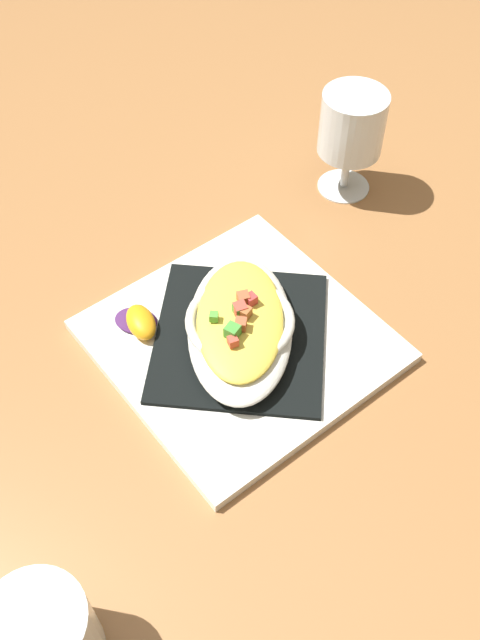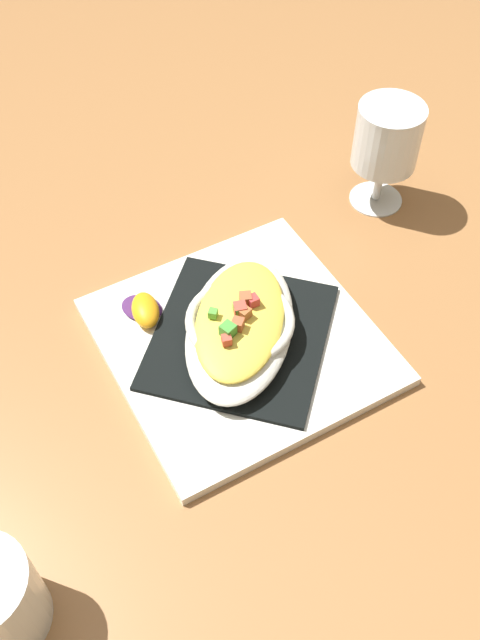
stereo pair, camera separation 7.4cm
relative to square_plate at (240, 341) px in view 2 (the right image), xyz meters
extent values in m
plane|color=#9B683C|center=(0.00, 0.00, -0.01)|extent=(2.60, 2.60, 0.00)
cube|color=white|center=(0.00, 0.00, 0.00)|extent=(0.33, 0.33, 0.01)
cube|color=black|center=(0.00, 0.00, 0.01)|extent=(0.26, 0.25, 0.01)
ellipsoid|color=silver|center=(0.00, 0.00, 0.03)|extent=(0.23, 0.21, 0.03)
torus|color=silver|center=(0.00, 0.00, 0.04)|extent=(0.16, 0.16, 0.01)
ellipsoid|color=yellow|center=(0.00, 0.00, 0.04)|extent=(0.19, 0.17, 0.02)
cube|color=#AC5F31|center=(0.00, 0.01, 0.05)|extent=(0.01, 0.01, 0.01)
cube|color=#B45735|center=(0.01, 0.01, 0.05)|extent=(0.02, 0.02, 0.01)
cube|color=#50A438|center=(0.02, -0.02, 0.05)|extent=(0.01, 0.01, 0.01)
cube|color=green|center=(0.03, 0.01, 0.05)|extent=(0.01, 0.01, 0.01)
cube|color=#D44938|center=(0.00, 0.00, 0.05)|extent=(0.02, 0.02, 0.01)
cube|color=#B05734|center=(-0.01, -0.01, 0.05)|extent=(0.02, 0.02, 0.01)
cube|color=#C83A37|center=(-0.02, 0.00, 0.05)|extent=(0.01, 0.01, 0.01)
cube|color=#CF4A38|center=(0.04, 0.02, 0.05)|extent=(0.01, 0.01, 0.01)
cube|color=#539E43|center=(0.00, 0.00, 0.05)|extent=(0.02, 0.02, 0.01)
ellipsoid|color=#49255B|center=(0.05, -0.10, 0.01)|extent=(0.05, 0.06, 0.01)
ellipsoid|color=orange|center=(0.06, -0.09, 0.02)|extent=(0.05, 0.06, 0.02)
cylinder|color=white|center=(-0.29, -0.05, 0.00)|extent=(0.07, 0.07, 0.00)
cylinder|color=white|center=(-0.29, -0.05, 0.03)|extent=(0.01, 0.01, 0.06)
cylinder|color=white|center=(-0.29, -0.05, 0.09)|extent=(0.08, 0.08, 0.08)
cylinder|color=silver|center=(-0.29, -0.05, 0.07)|extent=(0.07, 0.07, 0.04)
camera|label=1|loc=(0.36, 0.29, 0.61)|focal=40.04mm
camera|label=2|loc=(0.31, 0.34, 0.61)|focal=40.04mm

